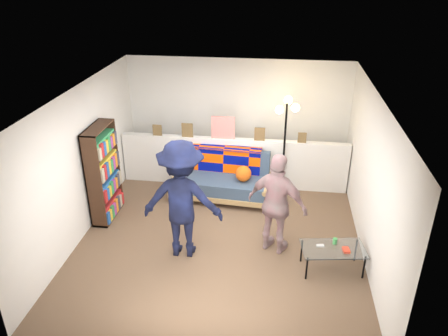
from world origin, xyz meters
name	(u,v)px	position (x,y,z in m)	size (l,w,h in m)	color
ground	(221,235)	(0.00, 0.00, 0.00)	(5.00, 5.00, 0.00)	brown
room_shell	(225,131)	(0.00, 0.47, 1.67)	(4.60, 5.05, 2.45)	silver
half_wall_ledge	(233,162)	(0.00, 1.80, 0.50)	(4.45, 0.15, 1.00)	silver
ledge_decor	(222,130)	(-0.23, 1.78, 1.18)	(2.97, 0.02, 0.45)	brown
futon_sofa	(222,179)	(-0.16, 1.32, 0.37)	(1.91, 1.03, 0.80)	#A48150
bookshelf	(104,176)	(-2.08, 0.37, 0.78)	(0.28, 0.84, 1.68)	black
coffee_table	(334,250)	(1.74, -0.65, 0.36)	(0.98, 0.64, 0.47)	black
floor_lamp	(286,127)	(0.99, 1.68, 1.34)	(0.43, 0.34, 1.90)	black
person_left	(182,200)	(-0.51, -0.50, 0.93)	(1.21, 0.69, 1.87)	black
person_right	(277,204)	(0.89, -0.26, 0.81)	(0.95, 0.40, 1.63)	#CA838C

